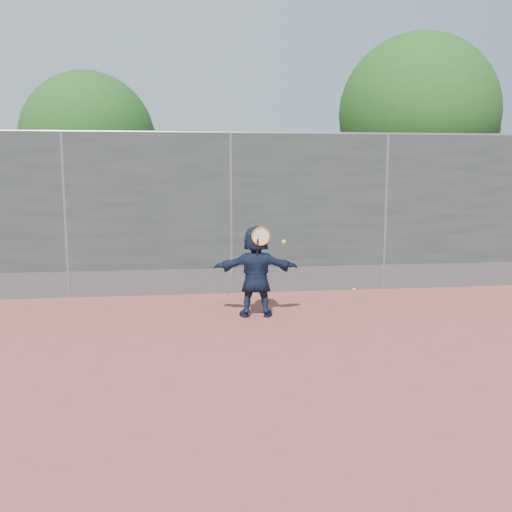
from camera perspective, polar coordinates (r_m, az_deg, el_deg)
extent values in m
plane|color=#9E4C42|center=(7.54, -0.10, -9.42)|extent=(80.00, 80.00, 0.00)
imported|color=#15223B|center=(9.09, 0.00, -1.52)|extent=(1.39, 0.56, 1.46)
sphere|color=gold|center=(11.20, 9.80, -3.33)|extent=(0.07, 0.07, 0.07)
cube|color=#38423D|center=(10.66, -2.50, 5.50)|extent=(20.00, 0.04, 2.50)
cube|color=slate|center=(10.85, -2.45, -2.43)|extent=(20.00, 0.03, 0.50)
cylinder|color=gray|center=(10.67, -2.55, 12.22)|extent=(20.00, 0.05, 0.05)
cylinder|color=gray|center=(10.84, -18.53, 3.79)|extent=(0.06, 0.06, 3.00)
cylinder|color=gray|center=(10.68, -2.50, 4.16)|extent=(0.06, 0.06, 3.00)
cylinder|color=gray|center=(11.34, 12.83, 4.22)|extent=(0.06, 0.06, 3.00)
torus|color=orange|center=(8.81, 0.49, 1.98)|extent=(0.29, 0.03, 0.29)
cylinder|color=beige|center=(8.81, 0.49, 1.98)|extent=(0.25, 0.01, 0.25)
cylinder|color=black|center=(8.85, 0.15, 0.70)|extent=(0.03, 0.13, 0.33)
sphere|color=gold|center=(8.82, 2.80, 1.43)|extent=(0.07, 0.07, 0.07)
cylinder|color=#382314|center=(13.94, 15.49, 4.10)|extent=(0.28, 0.28, 2.60)
sphere|color=#23561C|center=(13.96, 15.89, 13.51)|extent=(3.60, 3.60, 3.60)
sphere|color=#23561C|center=(14.41, 18.20, 11.81)|extent=(2.52, 2.52, 2.52)
cylinder|color=#382314|center=(13.82, -16.09, 3.21)|extent=(0.28, 0.28, 2.20)
sphere|color=#23561C|center=(13.78, -16.44, 11.20)|extent=(3.00, 3.00, 3.00)
sphere|color=#23561C|center=(13.89, -13.77, 10.04)|extent=(2.10, 2.10, 2.10)
cone|color=#387226|center=(10.78, -1.07, -3.15)|extent=(0.03, 0.03, 0.26)
cone|color=#387226|center=(10.83, 0.50, -2.98)|extent=(0.03, 0.03, 0.30)
cone|color=#387226|center=(10.73, -2.91, -3.32)|extent=(0.03, 0.03, 0.22)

